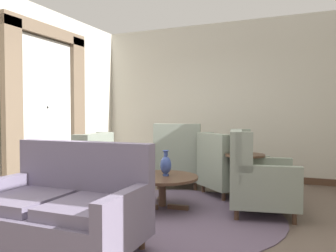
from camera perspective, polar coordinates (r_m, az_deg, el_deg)
ground at (r=4.01m, az=-0.70°, el=-16.23°), size 8.35×8.35×0.00m
wall_back at (r=6.65m, az=9.62°, el=4.31°), size 5.36×0.08×3.05m
wall_left at (r=6.02m, az=-20.45°, el=4.45°), size 0.08×4.17×3.05m
baseboard_back at (r=6.70m, az=9.44°, el=-8.28°), size 5.20×0.03×0.12m
area_rug at (r=4.27m, az=0.96°, el=-14.99°), size 2.71×2.71×0.01m
window_with_curtains at (r=5.94m, az=-19.93°, el=4.55°), size 0.12×1.82×2.57m
coffee_table at (r=4.46m, az=-0.99°, el=-9.47°), size 0.95×0.95×0.44m
porcelain_vase at (r=4.43m, az=-0.39°, el=-6.66°), size 0.15×0.15×0.34m
settee at (r=3.26m, az=-17.60°, el=-13.26°), size 1.52×0.91×0.99m
armchair_foreground_right at (r=5.79m, az=1.79°, el=-5.91°), size 0.97×1.01×1.10m
armchair_near_sideboard at (r=4.39m, az=14.89°, el=-8.69°), size 0.95×0.99×1.05m
armchair_back_corner at (r=5.19m, az=-14.31°, el=-7.28°), size 0.86×0.87×0.97m
armchair_far_left at (r=5.26m, az=10.20°, el=-7.18°), size 1.12×1.13×0.97m
side_table at (r=4.80m, az=13.03°, el=-7.98°), size 0.55×0.55×0.70m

